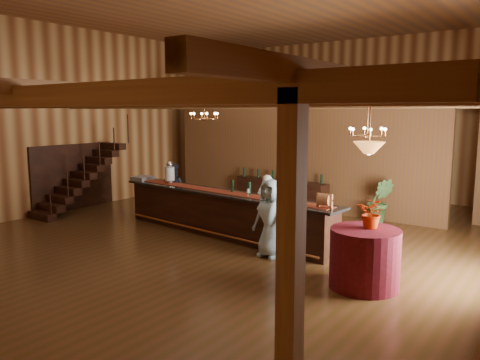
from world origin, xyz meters
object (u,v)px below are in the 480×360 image
Objects in this scene: chandelier_right at (367,131)px; bartender at (267,204)px; pendant_lamp at (369,148)px; raffle_drum at (325,200)px; tasting_bar at (222,213)px; round_table at (365,258)px; beverage_dispenser at (170,173)px; chandelier_left at (204,116)px; backbar_shelf at (280,194)px; floor_plant at (380,201)px; guest at (271,218)px; staff_second at (172,191)px.

chandelier_right reaches higher than bartender.
raffle_drum is at bearing 142.67° from pendant_lamp.
tasting_bar reaches higher than round_table.
beverage_dispenser is at bearing 173.46° from raffle_drum.
pendant_lamp is (5.59, -2.42, -0.47)m from chandelier_left.
round_table is at bearing -41.34° from backbar_shelf.
floor_plant is at bearing 34.33° from beverage_dispenser.
round_table is 0.96× the size of floor_plant.
bartender is (-3.33, 2.10, 0.22)m from round_table.
raffle_drum is at bearing -87.39° from floor_plant.
guest is (3.83, -0.98, -0.54)m from beverage_dispenser.
raffle_drum is 0.42× the size of chandelier_right.
round_table reaches higher than backbar_shelf.
backbar_shelf is 6.66m from round_table.
pendant_lamp reaches higher than guest.
staff_second is (-3.03, -0.21, 0.05)m from bartender.
bartender reaches higher than tasting_bar.
tasting_bar is at bearing 173.68° from raffle_drum.
raffle_drum is at bearing 148.61° from staff_second.
bartender is 0.93× the size of staff_second.
staff_second is at bearing 163.40° from pendant_lamp.
bartender is 3.03m from staff_second.
beverage_dispenser is 0.41× the size of bartender.
backbar_shelf is at bearing 130.79° from raffle_drum.
bartender is at bearing -178.75° from chandelier_right.
chandelier_right reaches higher than backbar_shelf.
staff_second reaches higher than floor_plant.
pendant_lamp is at bearing -11.67° from tasting_bar.
raffle_drum is (2.86, -0.32, 0.70)m from tasting_bar.
round_table is 1.48× the size of chandelier_right.
round_table is at bearing -23.35° from chandelier_left.
tasting_bar is 8.10× the size of chandelier_right.
bartender is at bearing 163.12° from staff_second.
bartender is at bearing -60.16° from backbar_shelf.
tasting_bar is at bearing 164.34° from guest.
pendant_lamp is 0.62× the size of bartender.
pendant_lamp is (6.05, -1.48, 1.04)m from beverage_dispenser.
tasting_bar is at bearing -164.26° from chandelier_right.
round_table is at bearing -68.25° from chandelier_right.
raffle_drum is at bearing -18.76° from chandelier_left.
chandelier_right is at bearing 167.02° from bartender.
guest is at bearing -16.39° from tasting_bar.
chandelier_right is 0.89× the size of pendant_lamp.
guest is (3.37, -1.91, -2.06)m from chandelier_left.
staff_second is (-2.28, 0.65, 0.24)m from tasting_bar.
chandelier_right is 2.77m from guest.
raffle_drum is at bearing -44.05° from backbar_shelf.
guest is at bearing 110.64° from bartender.
staff_second is at bearing -115.97° from backbar_shelf.
floor_plant reaches higher than round_table.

